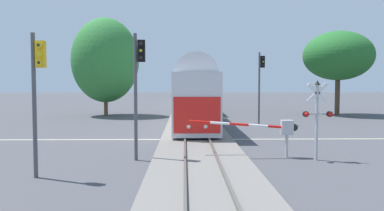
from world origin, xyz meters
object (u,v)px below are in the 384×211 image
at_px(commuter_train, 190,89).
at_px(maple_right_background, 338,56).
at_px(traffic_signal_median, 138,76).
at_px(crossing_signal_mast, 317,112).
at_px(oak_behind_train, 105,60).
at_px(traffic_signal_far_side, 261,76).
at_px(crossing_gate_near, 276,128).
at_px(traffic_signal_near_left, 37,81).

height_order(commuter_train, maple_right_background, maple_right_background).
height_order(commuter_train, traffic_signal_median, traffic_signal_median).
bearing_deg(crossing_signal_mast, traffic_signal_median, 179.10).
distance_m(crossing_signal_mast, oak_behind_train, 28.69).
relative_size(traffic_signal_median, maple_right_background, 0.64).
height_order(traffic_signal_far_side, oak_behind_train, oak_behind_train).
bearing_deg(oak_behind_train, crossing_gate_near, -61.53).
relative_size(crossing_gate_near, traffic_signal_median, 0.89).
xyz_separation_m(traffic_signal_far_side, oak_behind_train, (-14.95, 8.87, 1.84)).
bearing_deg(traffic_signal_near_left, traffic_signal_far_side, 57.29).
bearing_deg(crossing_gate_near, oak_behind_train, 118.47).
xyz_separation_m(maple_right_background, oak_behind_train, (-25.13, -0.32, -0.52)).
distance_m(commuter_train, crossing_signal_mast, 35.12).
bearing_deg(maple_right_background, crossing_gate_near, -117.06).
bearing_deg(crossing_gate_near, commuter_train, 96.17).
height_order(traffic_signal_far_side, traffic_signal_near_left, traffic_signal_far_side).
xyz_separation_m(crossing_gate_near, traffic_signal_near_left, (-9.93, -3.87, 2.24)).
height_order(commuter_train, crossing_gate_near, commuter_train).
relative_size(commuter_train, oak_behind_train, 6.07).
relative_size(commuter_train, maple_right_background, 6.93).
relative_size(crossing_gate_near, traffic_signal_far_side, 0.85).
distance_m(commuter_train, traffic_signal_near_left, 38.37).
xyz_separation_m(commuter_train, oak_behind_train, (-9.19, -10.27, 3.21)).
xyz_separation_m(traffic_signal_far_side, traffic_signal_near_left, (-12.01, -18.71, -0.43)).
xyz_separation_m(commuter_train, crossing_gate_near, (3.67, -33.98, -1.31)).
bearing_deg(commuter_train, maple_right_background, -31.98).
distance_m(crossing_gate_near, oak_behind_train, 27.35).
height_order(traffic_signal_near_left, oak_behind_train, oak_behind_train).
relative_size(traffic_signal_near_left, oak_behind_train, 0.52).
relative_size(crossing_signal_mast, traffic_signal_median, 0.63).
distance_m(crossing_gate_near, crossing_signal_mast, 2.05).
distance_m(traffic_signal_near_left, oak_behind_train, 27.83).
xyz_separation_m(traffic_signal_near_left, oak_behind_train, (-2.93, 27.58, 2.27)).
relative_size(maple_right_background, oak_behind_train, 0.88).
xyz_separation_m(crossing_signal_mast, traffic_signal_far_side, (0.37, 15.57, 1.83)).
height_order(crossing_signal_mast, oak_behind_train, oak_behind_train).
relative_size(crossing_signal_mast, oak_behind_train, 0.36).
bearing_deg(traffic_signal_far_side, maple_right_background, 42.04).
height_order(crossing_signal_mast, traffic_signal_far_side, traffic_signal_far_side).
bearing_deg(crossing_signal_mast, commuter_train, 98.82).
xyz_separation_m(commuter_train, crossing_signal_mast, (5.39, -34.70, -0.46)).
xyz_separation_m(crossing_gate_near, oak_behind_train, (-12.86, 23.71, 4.51)).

